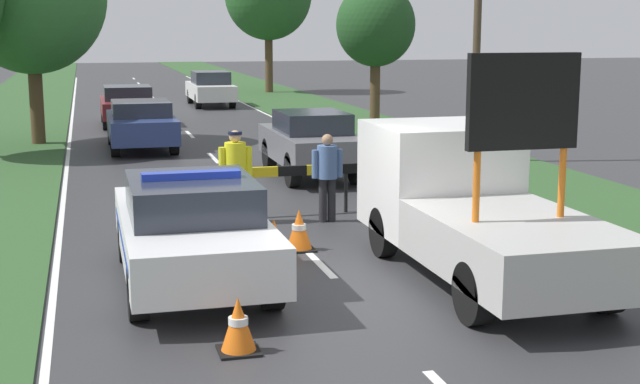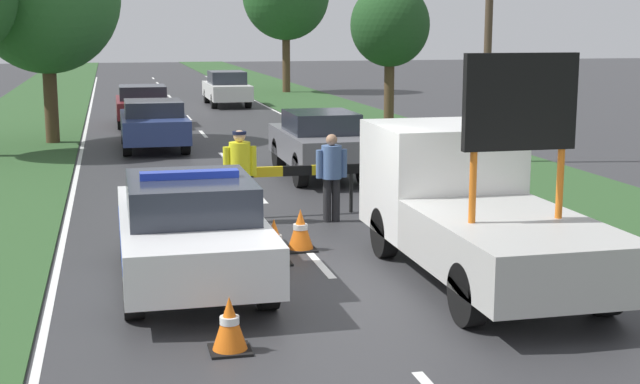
# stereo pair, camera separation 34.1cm
# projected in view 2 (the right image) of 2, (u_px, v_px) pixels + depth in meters

# --- Properties ---
(ground_plane) EXTENTS (160.00, 160.00, 0.00)m
(ground_plane) POSITION_uv_depth(u_px,v_px,m) (337.00, 283.00, 12.40)
(ground_plane) COLOR #333335
(lane_markings) EXTENTS (7.77, 70.30, 0.01)m
(lane_markings) POSITION_uv_depth(u_px,v_px,m) (202.00, 132.00, 30.10)
(lane_markings) COLOR silver
(lane_markings) RESTS_ON ground
(grass_verge_left) EXTENTS (4.36, 120.00, 0.03)m
(grass_verge_left) POSITION_uv_depth(u_px,v_px,m) (16.00, 132.00, 30.16)
(grass_verge_left) COLOR #2D5128
(grass_verge_left) RESTS_ON ground
(grass_verge_right) EXTENTS (4.36, 120.00, 0.03)m
(grass_verge_right) POSITION_uv_depth(u_px,v_px,m) (363.00, 123.00, 32.92)
(grass_verge_right) COLOR #2D5128
(grass_verge_right) RESTS_ON ground
(police_car) EXTENTS (1.90, 4.71, 1.59)m
(police_car) POSITION_uv_depth(u_px,v_px,m) (190.00, 228.00, 12.30)
(police_car) COLOR white
(police_car) RESTS_ON ground
(work_truck) EXTENTS (2.03, 5.34, 3.20)m
(work_truck) POSITION_uv_depth(u_px,v_px,m) (469.00, 204.00, 12.74)
(work_truck) COLOR white
(work_truck) RESTS_ON ground
(road_barrier) EXTENTS (3.34, 0.08, 0.94)m
(road_barrier) POSITION_uv_depth(u_px,v_px,m) (283.00, 174.00, 16.69)
(road_barrier) COLOR black
(road_barrier) RESTS_ON ground
(police_officer) EXTENTS (0.61, 0.39, 1.69)m
(police_officer) POSITION_uv_depth(u_px,v_px,m) (240.00, 168.00, 16.07)
(police_officer) COLOR #191E38
(police_officer) RESTS_ON ground
(pedestrian_civilian) EXTENTS (0.58, 0.37, 1.61)m
(pedestrian_civilian) POSITION_uv_depth(u_px,v_px,m) (332.00, 171.00, 16.15)
(pedestrian_civilian) COLOR #232326
(pedestrian_civilian) RESTS_ON ground
(traffic_cone_near_police) EXTENTS (0.48, 0.48, 0.67)m
(traffic_cone_near_police) POSITION_uv_depth(u_px,v_px,m) (300.00, 230.00, 14.18)
(traffic_cone_near_police) COLOR black
(traffic_cone_near_police) RESTS_ON ground
(traffic_cone_centre_front) EXTENTS (0.45, 0.45, 0.63)m
(traffic_cone_centre_front) POSITION_uv_depth(u_px,v_px,m) (230.00, 324.00, 9.74)
(traffic_cone_centre_front) COLOR black
(traffic_cone_centre_front) RESTS_ON ground
(traffic_cone_near_truck) EXTENTS (0.50, 0.50, 0.69)m
(traffic_cone_near_truck) POSITION_uv_depth(u_px,v_px,m) (274.00, 241.00, 13.39)
(traffic_cone_near_truck) COLOR black
(traffic_cone_near_truck) RESTS_ON ground
(queued_car_suv_grey) EXTENTS (1.72, 4.17, 1.56)m
(queued_car_suv_grey) POSITION_uv_depth(u_px,v_px,m) (320.00, 142.00, 21.07)
(queued_car_suv_grey) COLOR slate
(queued_car_suv_grey) RESTS_ON ground
(queued_car_hatch_blue) EXTENTS (1.84, 4.30, 1.42)m
(queued_car_hatch_blue) POSITION_uv_depth(u_px,v_px,m) (154.00, 123.00, 25.87)
(queued_car_hatch_blue) COLOR navy
(queued_car_hatch_blue) RESTS_ON ground
(queued_car_wagon_maroon) EXTENTS (1.86, 4.22, 1.43)m
(queued_car_wagon_maroon) POSITION_uv_depth(u_px,v_px,m) (143.00, 104.00, 32.25)
(queued_car_wagon_maroon) COLOR maroon
(queued_car_wagon_maroon) RESTS_ON ground
(queued_car_van_white) EXTENTS (1.74, 4.69, 1.55)m
(queued_car_van_white) POSITION_uv_depth(u_px,v_px,m) (227.00, 88.00, 40.25)
(queued_car_van_white) COLOR silver
(queued_car_van_white) RESTS_ON ground
(roadside_tree_mid_left) EXTENTS (2.83, 2.83, 5.07)m
(roadside_tree_mid_left) POSITION_uv_depth(u_px,v_px,m) (390.00, 26.00, 31.67)
(roadside_tree_mid_left) COLOR #4C3823
(roadside_tree_mid_left) RESTS_ON ground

